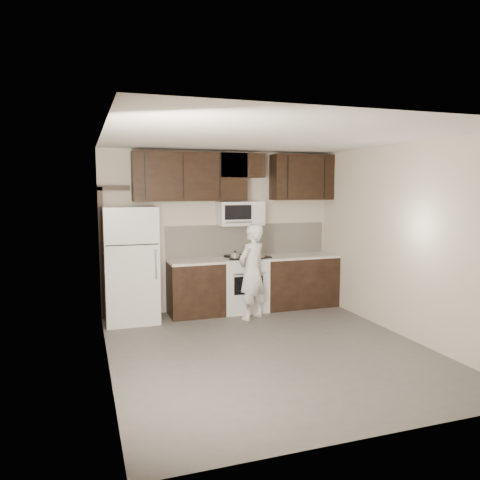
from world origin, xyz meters
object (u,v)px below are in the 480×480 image
microwave (240,213)px  person (252,272)px  stove (242,284)px  refrigerator (131,265)px

microwave → person: microwave is taller
stove → refrigerator: 1.90m
person → refrigerator: bearing=-43.5°
refrigerator → person: (1.84, -0.45, -0.14)m
refrigerator → person: size_ratio=1.18×
stove → microwave: 1.20m
stove → person: bearing=-91.4°
microwave → person: bearing=-91.1°
stove → refrigerator: refrigerator is taller
person → stove: bearing=-121.1°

